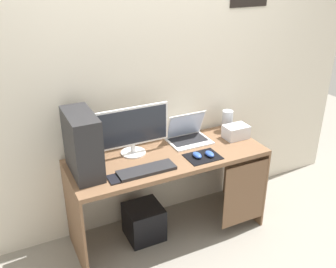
# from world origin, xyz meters

# --- Properties ---
(ground_plane) EXTENTS (8.00, 8.00, 0.00)m
(ground_plane) POSITION_xyz_m (0.00, 0.00, 0.00)
(ground_plane) COLOR gray
(wall_back) EXTENTS (4.00, 0.05, 2.60)m
(wall_back) POSITION_xyz_m (0.00, 0.33, 1.30)
(wall_back) COLOR beige
(wall_back) RESTS_ON ground_plane
(desk) EXTENTS (1.53, 0.58, 0.73)m
(desk) POSITION_xyz_m (0.02, -0.01, 0.59)
(desk) COLOR brown
(desk) RESTS_ON ground_plane
(pc_tower) EXTENTS (0.18, 0.41, 0.45)m
(pc_tower) POSITION_xyz_m (-0.64, 0.03, 0.95)
(pc_tower) COLOR #232326
(pc_tower) RESTS_ON desk
(monitor) EXTENTS (0.58, 0.19, 0.38)m
(monitor) POSITION_xyz_m (-0.23, 0.14, 0.93)
(monitor) COLOR white
(monitor) RESTS_ON desk
(laptop) EXTENTS (0.34, 0.25, 0.24)m
(laptop) POSITION_xyz_m (0.26, 0.16, 0.78)
(laptop) COLOR white
(laptop) RESTS_ON desk
(speaker) EXTENTS (0.09, 0.09, 0.18)m
(speaker) POSITION_xyz_m (0.67, 0.19, 0.82)
(speaker) COLOR #B7BCC6
(speaker) RESTS_ON desk
(projector) EXTENTS (0.20, 0.14, 0.11)m
(projector) POSITION_xyz_m (0.65, 0.03, 0.78)
(projector) COLOR silver
(projector) RESTS_ON desk
(keyboard) EXTENTS (0.42, 0.14, 0.02)m
(keyboard) POSITION_xyz_m (-0.24, -0.15, 0.74)
(keyboard) COLOR #232326
(keyboard) RESTS_ON desk
(mousepad) EXTENTS (0.26, 0.20, 0.00)m
(mousepad) POSITION_xyz_m (0.23, -0.14, 0.73)
(mousepad) COLOR black
(mousepad) RESTS_ON desk
(mouse_left) EXTENTS (0.06, 0.10, 0.03)m
(mouse_left) POSITION_xyz_m (0.18, -0.13, 0.75)
(mouse_left) COLOR #2D51B2
(mouse_left) RESTS_ON mousepad
(mouse_right) EXTENTS (0.06, 0.10, 0.03)m
(mouse_right) POSITION_xyz_m (0.28, -0.16, 0.75)
(mouse_right) COLOR #2D51B2
(mouse_right) RESTS_ON mousepad
(cell_phone) EXTENTS (0.07, 0.13, 0.01)m
(cell_phone) POSITION_xyz_m (-0.49, -0.16, 0.73)
(cell_phone) COLOR black
(cell_phone) RESTS_ON desk
(subwoofer) EXTENTS (0.29, 0.29, 0.29)m
(subwoofer) POSITION_xyz_m (-0.20, 0.03, 0.14)
(subwoofer) COLOR black
(subwoofer) RESTS_ON ground_plane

